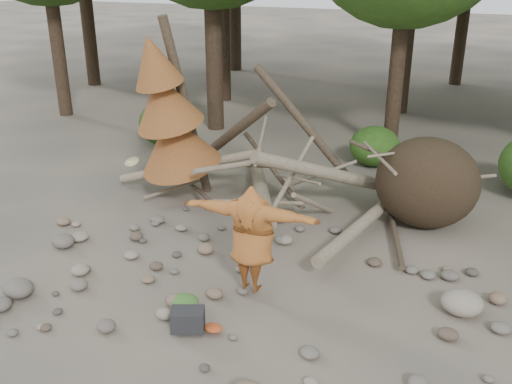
% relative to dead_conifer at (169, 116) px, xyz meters
% --- Properties ---
extents(ground, '(120.00, 120.00, 0.00)m').
position_rel_dead_conifer_xyz_m(ground, '(3.12, -3.37, -2.11)').
color(ground, '#514C44').
rests_on(ground, ground).
extents(deadfall_pile, '(8.55, 5.24, 3.30)m').
position_rel_dead_conifer_xyz_m(deadfall_pile, '(5.13, 0.87, -1.16)').
color(deadfall_pile, '#332619').
rests_on(deadfall_pile, ground).
extents(dead_conifer, '(2.06, 2.16, 4.35)m').
position_rel_dead_conifer_xyz_m(dead_conifer, '(0.00, 0.00, 0.00)').
color(dead_conifer, '#4C3F30').
rests_on(dead_conifer, ground).
extents(bush_left, '(1.80, 1.80, 1.44)m').
position_rel_dead_conifer_xyz_m(bush_left, '(-2.38, 3.83, -1.39)').
color(bush_left, '#254913').
rests_on(bush_left, ground).
extents(bush_mid, '(1.40, 1.40, 1.12)m').
position_rel_dead_conifer_xyz_m(bush_mid, '(3.92, 4.43, -1.55)').
color(bush_mid, '#305C1A').
rests_on(bush_mid, ground).
extents(frisbee_thrower, '(3.50, 0.73, 2.19)m').
position_rel_dead_conifer_xyz_m(frisbee_thrower, '(3.32, -3.04, -1.06)').
color(frisbee_thrower, '#9B5523').
rests_on(frisbee_thrower, ground).
extents(backpack, '(0.60, 0.51, 0.34)m').
position_rel_dead_conifer_xyz_m(backpack, '(2.84, -4.48, -1.94)').
color(backpack, black).
rests_on(backpack, ground).
extents(cloth_green, '(0.49, 0.41, 0.18)m').
position_rel_dead_conifer_xyz_m(cloth_green, '(2.47, -3.92, -2.02)').
color(cloth_green, '#396729').
rests_on(cloth_green, ground).
extents(cloth_orange, '(0.29, 0.24, 0.11)m').
position_rel_dead_conifer_xyz_m(cloth_orange, '(3.22, -4.36, -2.06)').
color(cloth_orange, '#AB431D').
rests_on(cloth_orange, ground).
extents(boulder_front_left, '(0.54, 0.48, 0.32)m').
position_rel_dead_conifer_xyz_m(boulder_front_left, '(-0.37, -4.69, -1.95)').
color(boulder_front_left, '#645D53').
rests_on(boulder_front_left, ground).
extents(boulder_mid_right, '(0.68, 0.61, 0.41)m').
position_rel_dead_conifer_xyz_m(boulder_mid_right, '(6.75, -2.31, -1.91)').
color(boulder_mid_right, gray).
rests_on(boulder_mid_right, ground).
extents(boulder_mid_left, '(0.47, 0.43, 0.28)m').
position_rel_dead_conifer_xyz_m(boulder_mid_left, '(-0.87, -2.94, -1.97)').
color(boulder_mid_left, '#645D54').
rests_on(boulder_mid_left, ground).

